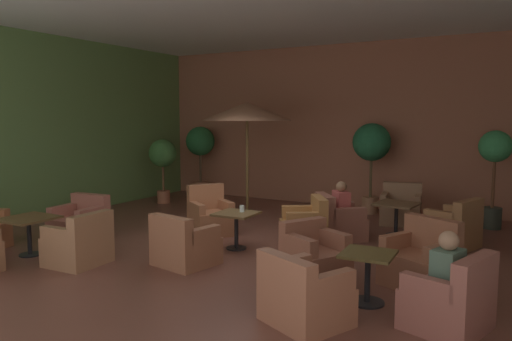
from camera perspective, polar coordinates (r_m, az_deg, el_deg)
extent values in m
cube|color=brown|center=(8.59, -1.51, -8.78)|extent=(9.95, 9.12, 0.02)
cube|color=#A56349|center=(12.39, 9.33, 5.18)|extent=(9.95, 0.08, 4.00)
cube|color=#5E8747|center=(11.64, -22.95, 4.70)|extent=(0.08, 9.12, 4.00)
cube|color=silver|center=(8.49, -1.60, 18.60)|extent=(9.95, 9.12, 0.06)
cylinder|color=black|center=(8.36, -2.30, -9.04)|extent=(0.34, 0.34, 0.02)
cylinder|color=black|center=(8.29, -2.31, -7.17)|extent=(0.07, 0.07, 0.59)
cube|color=brown|center=(8.23, -2.32, -5.06)|extent=(0.67, 0.67, 0.03)
cube|color=#995E41|center=(7.54, -8.15, -9.32)|extent=(0.93, 0.90, 0.40)
cube|color=#995E41|center=(7.25, -9.97, -6.78)|extent=(0.82, 0.31, 0.38)
cube|color=#995E41|center=(7.73, -9.60, -6.64)|extent=(0.25, 0.62, 0.20)
cube|color=#995E41|center=(7.26, -6.17, -7.44)|extent=(0.25, 0.62, 0.20)
cube|color=#9F6A38|center=(8.42, 5.48, -7.50)|extent=(1.01, 1.01, 0.44)
cube|color=#9F6A38|center=(8.38, 7.40, -4.55)|extent=(0.54, 0.70, 0.43)
cube|color=#9F6A38|center=(8.05, 5.58, -5.70)|extent=(0.54, 0.42, 0.23)
cube|color=#9F6A38|center=(8.63, 4.90, -4.88)|extent=(0.54, 0.42, 0.23)
cube|color=#A16240|center=(9.32, -5.27, -6.12)|extent=(0.98, 0.99, 0.45)
cube|color=#A16240|center=(9.49, -5.93, -3.05)|extent=(0.52, 0.68, 0.48)
cube|color=#A16240|center=(9.33, -3.53, -4.11)|extent=(0.53, 0.41, 0.18)
cube|color=#A16240|center=(9.12, -6.90, -4.39)|extent=(0.53, 0.41, 0.18)
cylinder|color=black|center=(6.19, 12.83, -14.77)|extent=(0.42, 0.42, 0.02)
cylinder|color=black|center=(6.10, 12.90, -12.30)|extent=(0.07, 0.07, 0.59)
cube|color=brown|center=(6.01, 12.97, -9.49)|extent=(0.63, 0.63, 0.03)
cube|color=#A16144|center=(5.48, 5.90, -15.30)|extent=(1.05, 1.01, 0.42)
cube|color=#A16144|center=(5.17, 3.50, -11.98)|extent=(0.81, 0.49, 0.37)
cube|color=#A16144|center=(5.64, 3.91, -11.20)|extent=(0.36, 0.58, 0.22)
cube|color=#A16144|center=(5.16, 8.87, -12.95)|extent=(0.36, 0.58, 0.22)
cube|color=#9B574A|center=(5.68, 21.32, -14.81)|extent=(0.93, 0.97, 0.43)
cube|color=#9B574A|center=(5.44, 24.28, -11.25)|extent=(0.38, 0.80, 0.40)
cube|color=#9B574A|center=(5.32, 19.50, -12.69)|extent=(0.59, 0.29, 0.19)
cube|color=#9B574A|center=(5.89, 22.47, -10.95)|extent=(0.59, 0.29, 0.19)
cube|color=#96583D|center=(6.84, 18.47, -11.02)|extent=(1.04, 0.99, 0.45)
cube|color=#96583D|center=(6.94, 19.98, -6.99)|extent=(0.80, 0.49, 0.44)
cube|color=#96583D|center=(6.53, 20.80, -8.95)|extent=(0.36, 0.56, 0.20)
cube|color=#96583D|center=(6.92, 16.08, -7.92)|extent=(0.36, 0.56, 0.20)
cube|color=#965942|center=(6.80, 6.98, -10.94)|extent=(0.99, 0.98, 0.42)
cube|color=#965942|center=(6.92, 5.51, -7.23)|extent=(0.48, 0.71, 0.37)
cube|color=#965942|center=(6.87, 9.14, -7.97)|extent=(0.57, 0.39, 0.23)
cube|color=#965942|center=(6.51, 5.23, -8.72)|extent=(0.57, 0.39, 0.23)
cylinder|color=black|center=(9.60, 16.02, -7.27)|extent=(0.37, 0.37, 0.02)
cylinder|color=black|center=(9.54, 16.07, -5.63)|extent=(0.07, 0.07, 0.59)
cube|color=brown|center=(9.48, 16.13, -3.79)|extent=(0.79, 0.79, 0.03)
cube|color=#9D683E|center=(9.04, 21.90, -7.00)|extent=(0.93, 0.99, 0.43)
cube|color=#9D683E|center=(8.83, 23.61, -4.53)|extent=(0.41, 0.81, 0.42)
cube|color=#9D683E|center=(8.69, 20.74, -5.21)|extent=(0.56, 0.30, 0.24)
cube|color=#9D683E|center=(9.28, 22.71, -4.57)|extent=(0.56, 0.30, 0.24)
cube|color=#936A4A|center=(10.62, 16.56, -4.95)|extent=(0.89, 0.85, 0.40)
cube|color=#936A4A|center=(10.83, 16.75, -2.49)|extent=(0.80, 0.28, 0.43)
cube|color=#936A4A|center=(10.51, 18.40, -3.37)|extent=(0.21, 0.59, 0.23)
cube|color=#936A4A|center=(10.55, 14.80, -3.22)|extent=(0.21, 0.59, 0.23)
cube|color=#985947|center=(9.15, 9.87, -6.55)|extent=(1.08, 1.08, 0.41)
cube|color=#985947|center=(8.97, 8.05, -4.10)|extent=(0.60, 0.69, 0.41)
cube|color=#985947|center=(9.37, 9.55, -4.30)|extent=(0.57, 0.50, 0.21)
cube|color=#985947|center=(8.82, 10.83, -4.99)|extent=(0.57, 0.50, 0.21)
cylinder|color=black|center=(8.77, -24.90, -8.90)|extent=(0.34, 0.34, 0.02)
cylinder|color=black|center=(8.71, -24.99, -7.11)|extent=(0.07, 0.07, 0.59)
cube|color=brown|center=(8.64, -25.08, -5.10)|extent=(0.77, 0.77, 0.03)
cube|color=#986846|center=(7.94, -20.13, -8.71)|extent=(0.79, 0.81, 0.44)
cube|color=#986846|center=(7.64, -18.74, -6.12)|extent=(0.20, 0.79, 0.37)
cube|color=#986846|center=(7.68, -22.23, -6.87)|extent=(0.59, 0.15, 0.19)
cube|color=#986846|center=(8.11, -18.73, -6.05)|extent=(0.59, 0.15, 0.19)
cube|color=#9F5A4A|center=(9.42, -20.01, -6.41)|extent=(0.86, 0.86, 0.43)
cube|color=#9F5A4A|center=(9.56, -18.79, -3.73)|extent=(0.81, 0.24, 0.38)
cube|color=#9F5A4A|center=(9.11, -18.80, -4.80)|extent=(0.19, 0.63, 0.20)
cube|color=#9F5A4A|center=(9.56, -21.66, -4.39)|extent=(0.19, 0.63, 0.20)
cylinder|color=#2D2D2D|center=(11.21, -1.02, -4.94)|extent=(0.32, 0.32, 0.08)
cylinder|color=brown|center=(11.04, -1.03, 1.24)|extent=(0.06, 0.06, 2.50)
cone|color=#A06B4D|center=(11.00, -1.05, 6.93)|extent=(2.02, 2.02, 0.41)
cylinder|color=#A26C4B|center=(11.61, 13.19, -3.96)|extent=(0.38, 0.38, 0.38)
cylinder|color=brown|center=(11.52, 13.27, -0.81)|extent=(0.06, 0.06, 0.90)
sphere|color=#1F5E38|center=(11.45, 13.37, 3.25)|extent=(0.86, 0.86, 0.86)
cylinder|color=#AE694A|center=(13.78, -6.47, -2.16)|extent=(0.47, 0.47, 0.42)
cylinder|color=brown|center=(13.70, -6.50, 0.36)|extent=(0.06, 0.06, 0.79)
sphere|color=#246435|center=(13.65, -6.54, 3.44)|extent=(0.80, 0.80, 0.80)
cylinder|color=#32392F|center=(10.87, 25.84, -5.01)|extent=(0.37, 0.37, 0.42)
cylinder|color=brown|center=(10.76, 26.02, -1.41)|extent=(0.06, 0.06, 0.96)
sphere|color=#369051|center=(10.70, 26.21, 2.55)|extent=(0.63, 0.63, 0.63)
cylinder|color=#A76042|center=(12.90, -10.76, -3.04)|extent=(0.33, 0.33, 0.32)
cylinder|color=brown|center=(12.83, -10.80, -0.86)|extent=(0.06, 0.06, 0.67)
sphere|color=#3A7135|center=(12.77, -10.86, 2.00)|extent=(0.72, 0.72, 0.72)
cube|color=#BA4D47|center=(9.06, 9.92, -3.86)|extent=(0.43, 0.45, 0.46)
sphere|color=brown|center=(9.01, 9.96, -1.87)|extent=(0.19, 0.19, 0.19)
cube|color=#4F6B57|center=(5.55, 21.50, -10.69)|extent=(0.34, 0.39, 0.42)
sphere|color=#A77A5B|center=(5.47, 21.62, -7.65)|extent=(0.21, 0.21, 0.21)
cylinder|color=white|center=(8.27, -1.66, -4.49)|extent=(0.08, 0.08, 0.11)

